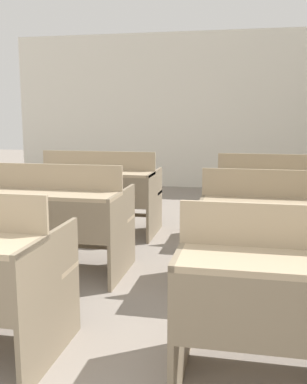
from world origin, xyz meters
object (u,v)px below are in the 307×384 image
(bench_second_right, at_px, (288,228))
(bench_second_left, at_px, (47,216))
(bench_third_left, at_px, (98,190))
(bench_third_right, at_px, (280,196))

(bench_second_right, bearing_deg, bench_second_left, 179.28)
(bench_third_left, relative_size, bench_third_right, 1.00)
(bench_second_right, bearing_deg, bench_third_left, 145.31)
(bench_third_right, bearing_deg, bench_second_left, -146.02)
(bench_third_left, bearing_deg, bench_third_right, 0.51)
(bench_second_left, bearing_deg, bench_second_right, -0.72)
(bench_second_left, xyz_separation_m, bench_third_left, (0.01, 1.33, 0.00))
(bench_third_left, bearing_deg, bench_second_right, -34.69)
(bench_second_left, relative_size, bench_third_right, 1.00)
(bench_second_left, relative_size, bench_second_right, 1.00)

